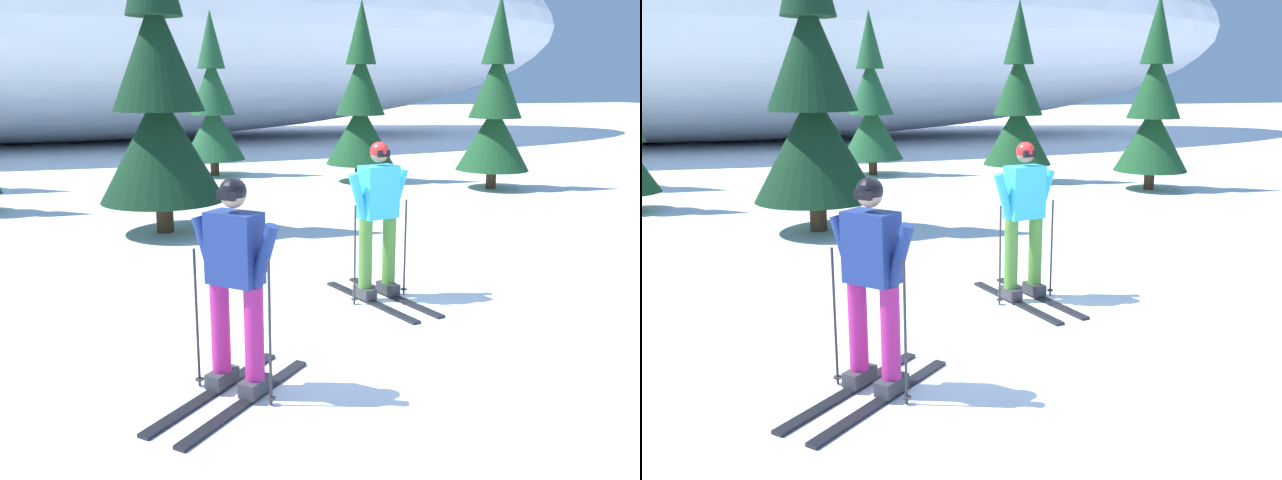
# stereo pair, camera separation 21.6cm
# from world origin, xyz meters

# --- Properties ---
(ground_plane) EXTENTS (120.00, 120.00, 0.00)m
(ground_plane) POSITION_xyz_m (0.00, 0.00, 0.00)
(ground_plane) COLOR white
(skier_navy_jacket) EXTENTS (1.48, 1.38, 1.70)m
(skier_navy_jacket) POSITION_xyz_m (-1.52, -0.93, 0.88)
(skier_navy_jacket) COLOR black
(skier_navy_jacket) RESTS_ON ground
(skier_cyan_jacket) EXTENTS (0.79, 1.67, 1.75)m
(skier_cyan_jacket) POSITION_xyz_m (0.49, 0.86, 0.92)
(skier_cyan_jacket) COLOR black
(skier_cyan_jacket) RESTS_ON ground
(pine_tree_center_left) EXTENTS (1.98, 1.98, 5.12)m
(pine_tree_center_left) POSITION_xyz_m (-1.32, 5.17, 2.14)
(pine_tree_center_left) COLOR #47301E
(pine_tree_center_left) RESTS_ON ground
(pine_tree_center_right) EXTENTS (1.60, 1.60, 4.14)m
(pine_tree_center_right) POSITION_xyz_m (0.76, 11.64, 1.73)
(pine_tree_center_right) COLOR #47301E
(pine_tree_center_right) RESTS_ON ground
(pine_tree_right) EXTENTS (1.65, 1.65, 4.26)m
(pine_tree_right) POSITION_xyz_m (3.89, 9.34, 1.78)
(pine_tree_right) COLOR #47301E
(pine_tree_right) RESTS_ON ground
(pine_tree_far_right) EXTENTS (1.63, 1.63, 4.22)m
(pine_tree_far_right) POSITION_xyz_m (6.29, 7.30, 1.77)
(pine_tree_far_right) COLOR #47301E
(pine_tree_far_right) RESTS_ON ground
(snow_ridge_background) EXTENTS (47.71, 17.07, 9.84)m
(snow_ridge_background) POSITION_xyz_m (-3.85, 24.01, 4.92)
(snow_ridge_background) COLOR white
(snow_ridge_background) RESTS_ON ground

